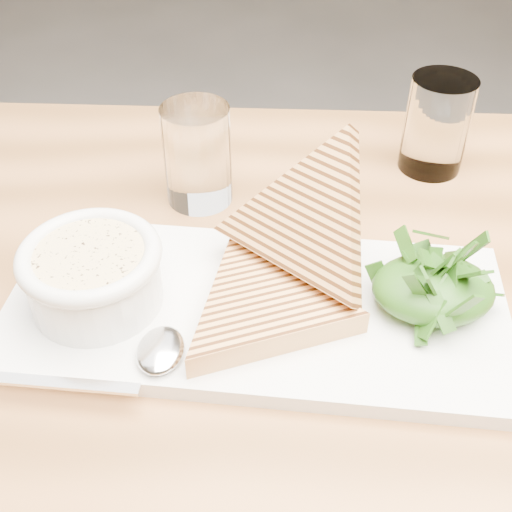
{
  "coord_description": "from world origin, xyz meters",
  "views": [
    {
      "loc": [
        -0.01,
        -0.5,
        1.18
      ],
      "look_at": [
        -0.01,
        -0.09,
        0.83
      ],
      "focal_mm": 45.0,
      "sensor_mm": 36.0,
      "label": 1
    }
  ],
  "objects_px": {
    "platter": "(256,309)",
    "soup_bowl": "(95,281)",
    "table_top": "(307,398)",
    "glass_near": "(198,155)",
    "glass_far": "(437,125)"
  },
  "relations": [
    {
      "from": "platter",
      "to": "soup_bowl",
      "type": "relative_size",
      "value": 3.86
    },
    {
      "from": "table_top",
      "to": "glass_near",
      "type": "height_order",
      "value": "glass_near"
    },
    {
      "from": "platter",
      "to": "glass_near",
      "type": "xyz_separation_m",
      "value": [
        -0.06,
        0.17,
        0.04
      ]
    },
    {
      "from": "table_top",
      "to": "soup_bowl",
      "type": "relative_size",
      "value": 12.06
    },
    {
      "from": "table_top",
      "to": "soup_bowl",
      "type": "xyz_separation_m",
      "value": [
        -0.17,
        0.08,
        0.06
      ]
    },
    {
      "from": "soup_bowl",
      "to": "glass_far",
      "type": "bearing_deg",
      "value": 34.41
    },
    {
      "from": "glass_far",
      "to": "glass_near",
      "type": "bearing_deg",
      "value": -167.23
    },
    {
      "from": "table_top",
      "to": "soup_bowl",
      "type": "height_order",
      "value": "soup_bowl"
    },
    {
      "from": "soup_bowl",
      "to": "glass_near",
      "type": "height_order",
      "value": "glass_near"
    },
    {
      "from": "platter",
      "to": "soup_bowl",
      "type": "bearing_deg",
      "value": 178.11
    },
    {
      "from": "soup_bowl",
      "to": "glass_far",
      "type": "distance_m",
      "value": 0.4
    },
    {
      "from": "table_top",
      "to": "glass_far",
      "type": "height_order",
      "value": "glass_far"
    },
    {
      "from": "table_top",
      "to": "soup_bowl",
      "type": "distance_m",
      "value": 0.2
    },
    {
      "from": "soup_bowl",
      "to": "glass_near",
      "type": "bearing_deg",
      "value": 65.84
    },
    {
      "from": "table_top",
      "to": "glass_far",
      "type": "relative_size",
      "value": 12.46
    }
  ]
}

